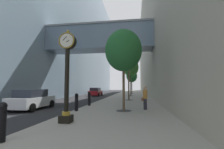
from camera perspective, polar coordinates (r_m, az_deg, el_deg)
The scene contains 15 objects.
ground_plane at distance 28.88m, azimuth -0.50°, elevation -8.11°, with size 110.00×110.00×0.00m, color #262628.
sidewalk_right at distance 31.54m, azimuth 6.55°, elevation -7.64°, with size 6.81×80.00×0.14m, color #9E998E.
building_block_left at distance 38.30m, azimuth -18.21°, elevation 18.62°, with size 23.34×80.00×33.52m.
building_block_right at distance 34.43m, azimuth 20.19°, elevation 16.67°, with size 9.00×80.00×28.19m.
street_clock at distance 8.03m, azimuth -16.14°, elevation 1.35°, with size 0.84×0.55×4.59m.
bollard_nearest at distance 6.21m, azimuth -35.27°, elevation -13.70°, with size 0.26×0.26×1.25m.
bollard_third at distance 11.60m, azimuth -12.87°, elevation -9.66°, with size 0.26×0.26×1.25m.
bollard_fourth at distance 14.58m, azimuth -8.30°, elevation -8.62°, with size 0.26×0.26×1.25m.
street_tree_near at distance 11.60m, azimuth 4.20°, elevation 8.70°, with size 2.68×2.68×5.92m.
street_tree_mid_near at distance 20.51m, azimuth 6.07°, elevation 5.96°, with size 2.29×2.29×6.77m.
street_tree_mid_far at distance 29.29m, azimuth 6.82°, elevation 2.56°, with size 2.94×2.94×6.97m.
street_tree_far at distance 38.05m, azimuth 7.24°, elevation -0.62°, with size 2.59×2.59×5.72m.
pedestrian_walking at distance 12.15m, azimuth 11.97°, elevation -8.18°, with size 0.51×0.43×1.73m.
car_white_near at distance 14.66m, azimuth -27.22°, elevation -8.15°, with size 2.18×4.12×1.63m.
car_red_mid at distance 31.13m, azimuth -6.06°, elevation -6.35°, with size 2.11×4.15×1.64m.
Camera 1 is at (4.52, -1.47, 1.88)m, focal length 25.00 mm.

